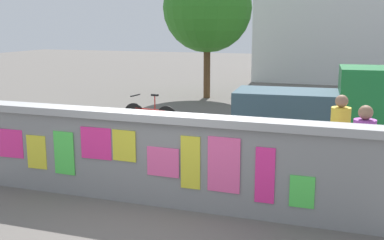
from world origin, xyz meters
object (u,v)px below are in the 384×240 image
at_px(bicycle_near, 214,156).
at_px(person_walking, 340,131).
at_px(motorcycle, 105,138).
at_px(person_bystander, 363,146).
at_px(tree_roadside, 207,8).
at_px(bicycle_far, 150,115).
at_px(auto_rickshaw_truck, 321,107).

distance_m(bicycle_near, person_walking, 2.33).
xyz_separation_m(motorcycle, person_bystander, (5.09, -1.10, 0.52)).
bearing_deg(tree_roadside, motorcycle, -86.67).
relative_size(bicycle_far, person_walking, 1.05).
bearing_deg(person_bystander, bicycle_near, 163.12).
bearing_deg(person_bystander, tree_roadside, 119.56).
relative_size(bicycle_near, person_bystander, 1.03).
distance_m(motorcycle, tree_roadside, 9.27).
height_order(auto_rickshaw_truck, bicycle_near, auto_rickshaw_truck).
xyz_separation_m(bicycle_far, tree_roadside, (-0.17, 5.72, 3.03)).
bearing_deg(tree_roadside, person_bystander, -60.44).
distance_m(bicycle_far, person_bystander, 6.87).
xyz_separation_m(auto_rickshaw_truck, tree_roadside, (-4.68, 5.96, 2.49)).
bearing_deg(person_walking, bicycle_near, -175.06).
bearing_deg(auto_rickshaw_truck, person_bystander, -76.75).
height_order(motorcycle, person_bystander, person_bystander).
relative_size(motorcycle, person_walking, 1.17).
bearing_deg(person_walking, bicycle_far, 147.84).
bearing_deg(person_bystander, person_walking, 111.11).
relative_size(motorcycle, tree_roadside, 0.38).
bearing_deg(motorcycle, bicycle_near, -6.98).
distance_m(person_bystander, tree_roadside, 11.61).
bearing_deg(bicycle_near, person_bystander, -16.88).
height_order(bicycle_far, tree_roadside, tree_roadside).
relative_size(bicycle_near, person_walking, 1.03).
bearing_deg(tree_roadside, bicycle_far, -88.26).
xyz_separation_m(auto_rickshaw_truck, bicycle_far, (-4.50, 0.24, -0.54)).
xyz_separation_m(motorcycle, bicycle_near, (2.47, -0.30, -0.10)).
height_order(auto_rickshaw_truck, person_walking, auto_rickshaw_truck).
relative_size(auto_rickshaw_truck, bicycle_far, 2.18).
height_order(auto_rickshaw_truck, bicycle_far, auto_rickshaw_truck).
xyz_separation_m(person_bystander, tree_roadside, (-5.60, 9.88, 2.41)).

